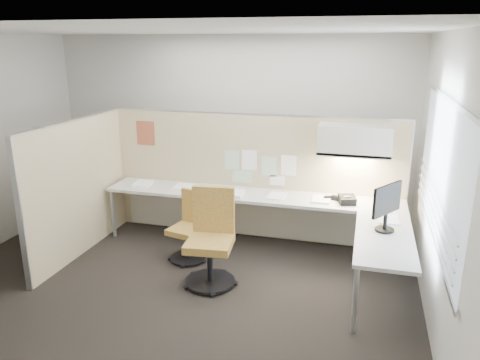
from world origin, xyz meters
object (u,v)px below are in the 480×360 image
(desk, at_px, (273,209))
(chair_right, at_px, (211,241))
(phone, at_px, (347,200))
(chair_left, at_px, (190,229))
(monitor, at_px, (387,205))

(desk, height_order, chair_right, chair_right)
(chair_right, bearing_deg, phone, 29.83)
(desk, xyz_separation_m, chair_right, (-0.52, -0.98, -0.09))
(desk, relative_size, chair_left, 4.57)
(desk, xyz_separation_m, monitor, (1.37, -0.71, 0.43))
(chair_right, relative_size, monitor, 2.10)
(desk, bearing_deg, chair_right, -117.83)
(chair_left, distance_m, monitor, 2.43)
(chair_right, bearing_deg, desk, 55.67)
(desk, height_order, chair_left, chair_left)
(chair_right, distance_m, monitor, 1.98)
(chair_left, relative_size, phone, 3.45)
(chair_left, height_order, chair_right, chair_right)
(chair_right, distance_m, phone, 1.82)
(desk, distance_m, monitor, 1.60)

